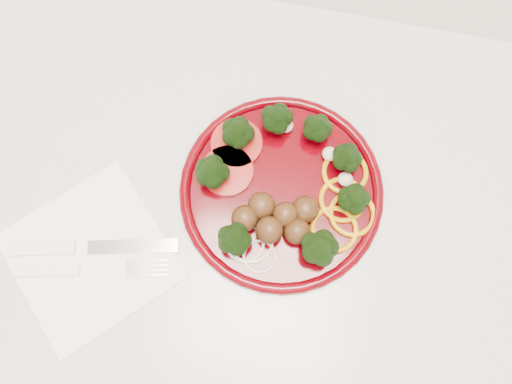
% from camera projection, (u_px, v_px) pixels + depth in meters
% --- Properties ---
extents(counter, '(2.40, 0.60, 0.90)m').
position_uv_depth(counter, '(241.00, 254.00, 1.06)').
color(counter, beige).
rests_on(counter, ground).
extents(plate, '(0.25, 0.25, 0.05)m').
position_uv_depth(plate, '(283.00, 189.00, 0.61)').
color(plate, '#440005').
rests_on(plate, counter).
extents(napkin, '(0.25, 0.25, 0.00)m').
position_uv_depth(napkin, '(90.00, 256.00, 0.60)').
color(napkin, white).
rests_on(napkin, counter).
extents(knife, '(0.20, 0.06, 0.01)m').
position_uv_depth(knife, '(70.00, 248.00, 0.60)').
color(knife, silver).
rests_on(knife, napkin).
extents(fork, '(0.18, 0.06, 0.01)m').
position_uv_depth(fork, '(66.00, 270.00, 0.59)').
color(fork, white).
rests_on(fork, napkin).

